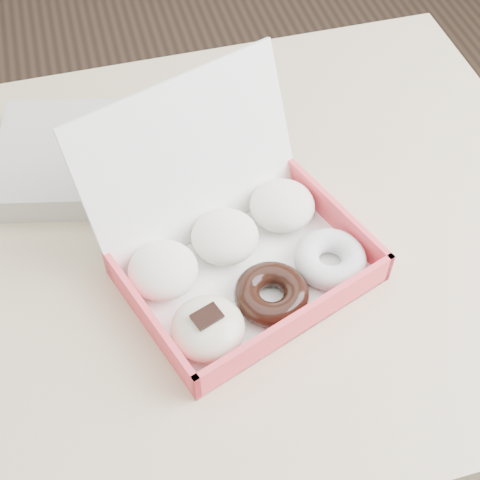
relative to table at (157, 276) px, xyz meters
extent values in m
plane|color=black|center=(0.00, 0.00, -0.67)|extent=(4.00, 4.00, 0.00)
cube|color=tan|center=(0.00, 0.00, 0.06)|extent=(1.20, 0.80, 0.04)
cylinder|color=tan|center=(0.55, 0.35, -0.32)|extent=(0.05, 0.05, 0.71)
cube|color=white|center=(0.11, -0.09, 0.08)|extent=(0.35, 0.31, 0.01)
cube|color=#FD4652|center=(0.15, -0.19, 0.10)|extent=(0.28, 0.11, 0.05)
cube|color=white|center=(0.08, 0.01, 0.10)|extent=(0.28, 0.11, 0.05)
cube|color=#FD4652|center=(-0.03, -0.14, 0.10)|extent=(0.08, 0.21, 0.05)
cube|color=#FD4652|center=(0.25, -0.04, 0.10)|extent=(0.08, 0.21, 0.05)
cube|color=white|center=(0.07, 0.03, 0.19)|extent=(0.31, 0.18, 0.21)
ellipsoid|color=white|center=(0.00, -0.07, 0.11)|extent=(0.11, 0.11, 0.05)
ellipsoid|color=white|center=(0.09, -0.04, 0.11)|extent=(0.11, 0.11, 0.05)
ellipsoid|color=white|center=(0.18, -0.01, 0.11)|extent=(0.11, 0.11, 0.05)
ellipsoid|color=beige|center=(0.04, -0.17, 0.11)|extent=(0.11, 0.11, 0.05)
cube|color=black|center=(0.04, -0.17, 0.14)|extent=(0.04, 0.03, 0.00)
torus|color=black|center=(0.13, -0.14, 0.10)|extent=(0.12, 0.12, 0.03)
torus|color=silver|center=(0.22, -0.10, 0.10)|extent=(0.12, 0.12, 0.03)
cube|color=beige|center=(-0.06, 0.17, 0.10)|extent=(0.30, 0.27, 0.04)
camera|label=1|loc=(-0.03, -0.57, 0.80)|focal=50.00mm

